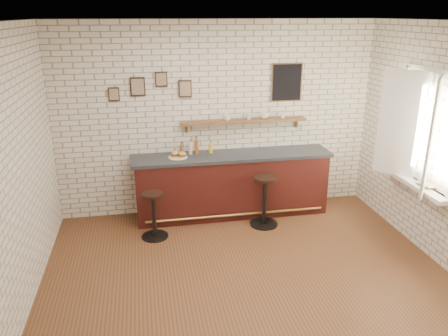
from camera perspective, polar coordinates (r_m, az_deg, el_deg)
The scene contains 21 objects.
ground at distance 5.66m, azimuth 2.87°, elevation -13.34°, with size 5.00×5.00×0.00m, color brown.
bar_counter at distance 6.94m, azimuth 1.07°, elevation -2.14°, with size 3.10×0.65×1.01m.
sandwich_plate at distance 6.64m, azimuth -6.02°, elevation 1.42°, with size 0.28×0.28×0.01m, color white.
ciabatta_sandwich at distance 6.63m, azimuth -5.94°, elevation 1.80°, with size 0.26×0.19×0.08m.
potato_chips at distance 6.64m, azimuth -6.15°, elevation 1.47°, with size 0.25×0.19×0.00m.
bitters_bottle_brown at distance 6.76m, azimuth -5.54°, elevation 2.44°, with size 0.06×0.06×0.20m.
bitters_bottle_white at distance 6.77m, azimuth -4.41°, elevation 2.59°, with size 0.06×0.06×0.23m.
bitters_bottle_amber at distance 6.77m, azimuth -3.61°, elevation 2.80°, with size 0.07×0.07×0.28m.
condiment_bottle_yellow at distance 6.81m, azimuth -1.75°, elevation 2.63°, with size 0.06×0.06×0.19m.
bar_stool_left at distance 6.35m, azimuth -9.15°, elevation -5.91°, with size 0.39×0.39×0.69m.
bar_stool_right at distance 6.64m, azimuth 5.32°, elevation -4.11°, with size 0.43×0.43×0.78m.
wall_shelf at distance 6.88m, azimuth 2.61°, elevation 6.14°, with size 2.00×0.18×0.18m.
shelf_cup_a at distance 6.81m, azimuth 0.44°, elevation 6.64°, with size 0.13×0.13×0.10m, color white.
shelf_cup_b at distance 6.89m, azimuth 3.25°, elevation 6.70°, with size 0.10×0.10×0.09m, color white.
shelf_cup_c at distance 6.95m, azimuth 5.26°, elevation 6.85°, with size 0.14×0.14×0.11m, color white.
shelf_cup_d at distance 7.04m, azimuth 7.70°, elevation 6.84°, with size 0.09×0.09×0.09m, color white.
back_wall_decor at distance 6.81m, azimuth 1.08°, elevation 10.89°, with size 2.96×0.02×0.56m.
window_sill at distance 6.44m, azimuth 23.58°, elevation -1.86°, with size 0.20×1.35×0.06m.
casement_window at distance 6.21m, azimuth 24.18°, elevation 4.58°, with size 0.40×1.30×1.56m.
book_lower at distance 6.27m, azimuth 24.46°, elevation -2.15°, with size 0.18×0.25×0.02m, color tan.
book_upper at distance 6.24m, azimuth 24.67°, elevation -2.11°, with size 0.14×0.20×0.02m, color tan.
Camera 1 is at (-1.16, -4.61, 3.07)m, focal length 35.00 mm.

